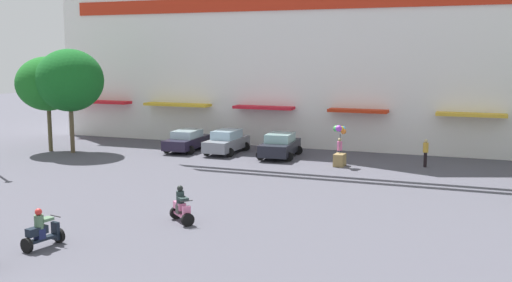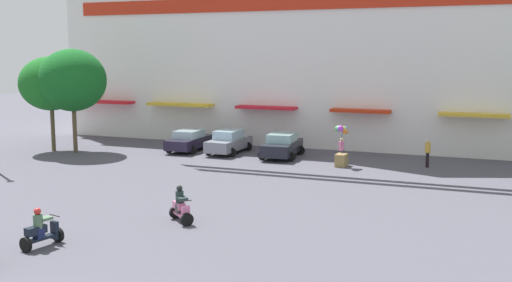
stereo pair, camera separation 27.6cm
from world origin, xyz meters
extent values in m
plane|color=#4E4D57|center=(0.00, 13.00, 0.00)|extent=(128.00, 128.00, 0.00)
cube|color=white|center=(0.00, 35.72, 5.92)|extent=(41.82, 11.44, 11.84)
cube|color=red|center=(0.00, 29.94, 10.19)|extent=(38.48, 0.12, 1.00)
cube|color=red|center=(-17.36, 29.45, 2.87)|extent=(5.32, 1.10, 0.20)
cube|color=gold|center=(-10.39, 29.45, 2.87)|extent=(5.27, 1.10, 0.20)
cube|color=red|center=(-3.43, 29.45, 2.87)|extent=(4.40, 1.10, 0.20)
cube|color=red|center=(3.34, 29.45, 2.87)|extent=(4.00, 1.10, 0.20)
cube|color=gold|center=(10.53, 29.45, 2.87)|extent=(4.28, 1.10, 0.20)
cylinder|color=brown|center=(-14.80, 22.65, 1.68)|extent=(0.29, 0.29, 3.36)
ellipsoid|color=#155C1F|center=(-14.80, 22.65, 4.92)|extent=(4.45, 4.60, 4.19)
cylinder|color=brown|center=(-16.62, 22.61, 1.57)|extent=(0.28, 0.28, 3.14)
ellipsoid|color=#1A6420|center=(-16.62, 22.61, 4.66)|extent=(4.34, 4.07, 3.68)
cube|color=#221B30|center=(-7.85, 26.09, 0.60)|extent=(1.89, 4.39, 0.67)
cube|color=#A5C3CC|center=(-7.85, 26.09, 1.19)|extent=(1.57, 2.22, 0.51)
cylinder|color=black|center=(-8.77, 27.40, 0.30)|extent=(0.61, 0.18, 0.60)
cylinder|color=black|center=(-7.02, 27.46, 0.30)|extent=(0.61, 0.18, 0.60)
cylinder|color=black|center=(-8.68, 24.71, 0.30)|extent=(0.61, 0.18, 0.60)
cylinder|color=black|center=(-6.94, 24.77, 0.30)|extent=(0.61, 0.18, 0.60)
cube|color=gray|center=(-4.90, 26.19, 0.63)|extent=(1.72, 4.38, 0.73)
cube|color=#9CC0D3|center=(-4.90, 26.19, 1.29)|extent=(1.46, 2.20, 0.57)
cylinder|color=black|center=(-5.72, 27.55, 0.30)|extent=(0.60, 0.17, 0.60)
cylinder|color=black|center=(-4.05, 27.53, 0.30)|extent=(0.60, 0.17, 0.60)
cylinder|color=black|center=(-5.75, 24.84, 0.30)|extent=(0.60, 0.17, 0.60)
cylinder|color=black|center=(-4.08, 24.82, 0.30)|extent=(0.60, 0.17, 0.60)
cube|color=black|center=(-1.01, 25.93, 0.65)|extent=(2.13, 4.38, 0.75)
cube|color=#8EBDBB|center=(-1.01, 25.93, 1.30)|extent=(1.72, 2.24, 0.55)
cylinder|color=black|center=(-2.01, 27.19, 0.30)|extent=(0.61, 0.21, 0.60)
cylinder|color=black|center=(-0.18, 27.32, 0.30)|extent=(0.61, 0.21, 0.60)
cylinder|color=black|center=(-1.83, 24.55, 0.30)|extent=(0.61, 0.21, 0.60)
cylinder|color=black|center=(0.00, 24.68, 0.30)|extent=(0.61, 0.21, 0.60)
cylinder|color=black|center=(0.56, 9.91, 0.26)|extent=(0.44, 0.49, 0.52)
cylinder|color=black|center=(-0.37, 10.67, 0.26)|extent=(0.44, 0.49, 0.52)
cube|color=#D36C98|center=(0.10, 10.29, 0.32)|extent=(1.00, 0.89, 0.10)
cube|color=#D36C98|center=(-0.07, 10.43, 0.65)|extent=(0.71, 0.66, 0.28)
cube|color=#D36C98|center=(0.47, 9.98, 0.46)|extent=(0.31, 0.34, 0.64)
cylinder|color=black|center=(0.49, 9.97, 0.99)|extent=(0.36, 0.42, 0.04)
cube|color=#403F3E|center=(0.00, 10.37, 0.53)|extent=(0.42, 0.43, 0.36)
cylinder|color=#253534|center=(0.00, 10.37, 0.99)|extent=(0.45, 0.45, 0.55)
sphere|color=black|center=(0.00, 10.37, 1.37)|extent=(0.25, 0.25, 0.25)
cube|color=#253534|center=(0.21, 10.20, 1.01)|extent=(0.56, 0.54, 0.10)
cylinder|color=black|center=(-2.82, 6.48, 0.26)|extent=(0.54, 0.25, 0.52)
cylinder|color=black|center=(-3.10, 5.17, 0.26)|extent=(0.54, 0.25, 0.52)
cube|color=black|center=(-2.96, 5.82, 0.32)|extent=(0.51, 1.20, 0.10)
cube|color=black|center=(-3.01, 5.59, 0.66)|extent=(0.45, 0.79, 0.28)
cube|color=black|center=(-2.85, 6.35, 0.47)|extent=(0.34, 0.20, 0.65)
cylinder|color=black|center=(-2.84, 6.37, 1.00)|extent=(0.52, 0.14, 0.04)
cube|color=#1A224C|center=(-2.99, 5.69, 0.54)|extent=(0.37, 0.34, 0.36)
cylinder|color=#4D6F52|center=(-2.99, 5.69, 0.96)|extent=(0.38, 0.38, 0.48)
sphere|color=red|center=(-2.99, 5.69, 1.31)|extent=(0.25, 0.25, 0.25)
cube|color=#4D6F52|center=(-2.93, 5.98, 0.98)|extent=(0.42, 0.50, 0.10)
cylinder|color=#2A3150|center=(3.16, 24.93, 0.43)|extent=(0.25, 0.25, 0.85)
cylinder|color=pink|center=(3.16, 24.93, 1.13)|extent=(0.40, 0.40, 0.54)
sphere|color=tan|center=(3.16, 24.93, 1.51)|extent=(0.22, 0.22, 0.22)
cylinder|color=black|center=(8.14, 25.85, 0.44)|extent=(0.26, 0.26, 0.89)
cylinder|color=gold|center=(8.14, 25.85, 1.17)|extent=(0.42, 0.42, 0.57)
sphere|color=tan|center=(8.14, 25.85, 1.57)|extent=(0.22, 0.22, 0.22)
cube|color=olive|center=(3.32, 24.31, 0.38)|extent=(0.63, 0.92, 0.75)
cylinder|color=#4C4C4C|center=(3.32, 24.31, 1.35)|extent=(0.04, 0.04, 1.20)
sphere|color=orange|center=(3.52, 24.27, 2.12)|extent=(0.34, 0.34, 0.34)
sphere|color=#30A0E2|center=(3.44, 24.49, 2.24)|extent=(0.33, 0.33, 0.33)
sphere|color=#34A8D3|center=(3.29, 24.45, 2.22)|extent=(0.35, 0.35, 0.35)
sphere|color=#49C553|center=(3.05, 24.42, 2.25)|extent=(0.38, 0.38, 0.38)
sphere|color=#3BABD4|center=(3.18, 24.21, 2.26)|extent=(0.31, 0.31, 0.31)
sphere|color=#A83FCC|center=(3.29, 24.02, 2.32)|extent=(0.38, 0.38, 0.38)
sphere|color=yellow|center=(3.40, 24.22, 2.29)|extent=(0.30, 0.30, 0.30)
camera|label=1|loc=(11.01, -10.07, 6.70)|focal=41.47mm
camera|label=2|loc=(11.27, -9.97, 6.70)|focal=41.47mm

